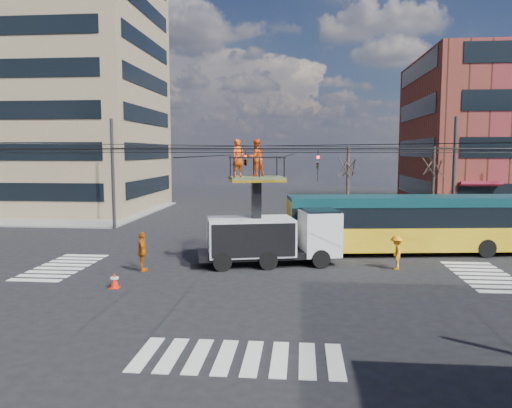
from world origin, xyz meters
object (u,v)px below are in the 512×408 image
object	(u,v)px
utility_truck	(272,224)
flagger	(396,253)
worker_ground	(142,252)
traffic_cone	(115,280)
city_bus	(407,223)

from	to	relation	value
utility_truck	flagger	xyz separation A→B (m)	(6.01, -0.62, -1.23)
worker_ground	traffic_cone	bearing A→B (deg)	153.44
traffic_cone	city_bus	bearing A→B (deg)	31.70
flagger	worker_ground	bearing A→B (deg)	-78.04
utility_truck	worker_ground	world-z (taller)	utility_truck
utility_truck	traffic_cone	bearing A→B (deg)	-154.50
utility_truck	city_bus	distance (m)	7.97
utility_truck	worker_ground	distance (m)	6.46
traffic_cone	worker_ground	distance (m)	3.03
city_bus	worker_ground	world-z (taller)	city_bus
city_bus	flagger	bearing A→B (deg)	-115.27
utility_truck	flagger	distance (m)	6.16
utility_truck	traffic_cone	world-z (taller)	utility_truck
utility_truck	city_bus	bearing A→B (deg)	10.62
utility_truck	city_bus	world-z (taller)	utility_truck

